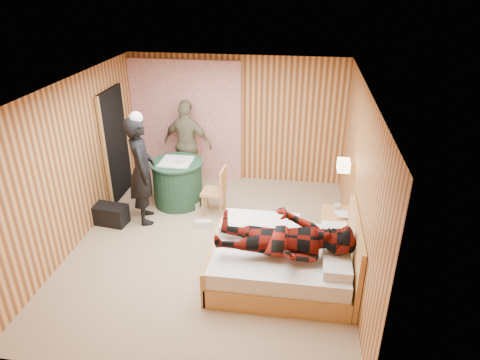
# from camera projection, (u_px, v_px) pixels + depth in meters

# --- Properties ---
(floor) EXTENTS (4.20, 5.00, 0.01)m
(floor) POSITION_uv_depth(u_px,v_px,m) (212.00, 245.00, 6.72)
(floor) COLOR tan
(floor) RESTS_ON ground
(ceiling) EXTENTS (4.20, 5.00, 0.01)m
(ceiling) POSITION_uv_depth(u_px,v_px,m) (207.00, 87.00, 5.62)
(ceiling) COLOR silver
(ceiling) RESTS_ON wall_back
(wall_back) EXTENTS (4.20, 0.02, 2.50)m
(wall_back) POSITION_uv_depth(u_px,v_px,m) (237.00, 120.00, 8.39)
(wall_back) COLOR tan
(wall_back) RESTS_ON floor
(wall_left) EXTENTS (0.02, 5.00, 2.50)m
(wall_left) POSITION_uv_depth(u_px,v_px,m) (74.00, 164.00, 6.45)
(wall_left) COLOR tan
(wall_left) RESTS_ON floor
(wall_right) EXTENTS (0.02, 5.00, 2.50)m
(wall_right) POSITION_uv_depth(u_px,v_px,m) (359.00, 182.00, 5.89)
(wall_right) COLOR tan
(wall_right) RESTS_ON floor
(curtain) EXTENTS (2.20, 0.08, 2.40)m
(curtain) POSITION_uv_depth(u_px,v_px,m) (186.00, 121.00, 8.49)
(curtain) COLOR beige
(curtain) RESTS_ON floor
(doorway) EXTENTS (0.06, 0.90, 2.05)m
(doorway) POSITION_uv_depth(u_px,v_px,m) (116.00, 145.00, 7.79)
(doorway) COLOR black
(doorway) RESTS_ON floor
(wall_lamp) EXTENTS (0.26, 0.24, 0.16)m
(wall_lamp) POSITION_uv_depth(u_px,v_px,m) (344.00, 165.00, 6.29)
(wall_lamp) COLOR gold
(wall_lamp) RESTS_ON wall_right
(bed) EXTENTS (1.94, 1.47, 1.01)m
(bed) POSITION_uv_depth(u_px,v_px,m) (282.00, 260.00, 5.87)
(bed) COLOR #E2A85C
(bed) RESTS_ON floor
(nightstand) EXTENTS (0.44, 0.60, 0.58)m
(nightstand) POSITION_uv_depth(u_px,v_px,m) (335.00, 229.00, 6.57)
(nightstand) COLOR #E2A85C
(nightstand) RESTS_ON floor
(round_table) EXTENTS (0.95, 0.95, 0.84)m
(round_table) POSITION_uv_depth(u_px,v_px,m) (178.00, 182.00, 7.77)
(round_table) COLOR #1E422C
(round_table) RESTS_ON floor
(chair_far) EXTENTS (0.46, 0.46, 0.93)m
(chair_far) POSITION_uv_depth(u_px,v_px,m) (187.00, 160.00, 8.38)
(chair_far) COLOR #E2A85C
(chair_far) RESTS_ON floor
(chair_near) EXTENTS (0.41, 0.41, 0.87)m
(chair_near) POSITION_uv_depth(u_px,v_px,m) (218.00, 188.00, 7.39)
(chair_near) COLOR #E2A85C
(chair_near) RESTS_ON floor
(duffel_bag) EXTENTS (0.63, 0.39, 0.34)m
(duffel_bag) POSITION_uv_depth(u_px,v_px,m) (110.00, 214.00, 7.23)
(duffel_bag) COLOR black
(duffel_bag) RESTS_ON floor
(sneaker_left) EXTENTS (0.29, 0.21, 0.12)m
(sneaker_left) POSITION_uv_depth(u_px,v_px,m) (192.00, 204.00, 7.77)
(sneaker_left) COLOR silver
(sneaker_left) RESTS_ON floor
(sneaker_right) EXTENTS (0.28, 0.15, 0.12)m
(sneaker_right) POSITION_uv_depth(u_px,v_px,m) (203.00, 224.00, 7.17)
(sneaker_right) COLOR silver
(sneaker_right) RESTS_ON floor
(woman_standing) EXTENTS (0.67, 0.79, 1.85)m
(woman_standing) POSITION_uv_depth(u_px,v_px,m) (142.00, 171.00, 7.02)
(woman_standing) COLOR black
(woman_standing) RESTS_ON floor
(man_at_table) EXTENTS (1.08, 0.62, 1.72)m
(man_at_table) POSITION_uv_depth(u_px,v_px,m) (188.00, 144.00, 8.28)
(man_at_table) COLOR #736C4D
(man_at_table) RESTS_ON floor
(man_on_bed) EXTENTS (0.86, 0.67, 1.77)m
(man_on_bed) POSITION_uv_depth(u_px,v_px,m) (285.00, 230.00, 5.39)
(man_on_bed) COLOR maroon
(man_on_bed) RESTS_ON bed
(book_lower) EXTENTS (0.24, 0.27, 0.02)m
(book_lower) POSITION_uv_depth(u_px,v_px,m) (337.00, 215.00, 6.40)
(book_lower) COLOR silver
(book_lower) RESTS_ON nightstand
(book_upper) EXTENTS (0.18, 0.23, 0.02)m
(book_upper) POSITION_uv_depth(u_px,v_px,m) (337.00, 214.00, 6.39)
(book_upper) COLOR silver
(book_upper) RESTS_ON nightstand
(cup_nightstand) EXTENTS (0.11, 0.11, 0.09)m
(cup_nightstand) POSITION_uv_depth(u_px,v_px,m) (336.00, 207.00, 6.54)
(cup_nightstand) COLOR silver
(cup_nightstand) RESTS_ON nightstand
(cup_table) EXTENTS (0.16, 0.16, 0.10)m
(cup_table) POSITION_uv_depth(u_px,v_px,m) (181.00, 160.00, 7.51)
(cup_table) COLOR silver
(cup_table) RESTS_ON round_table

